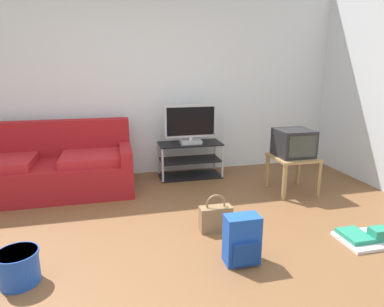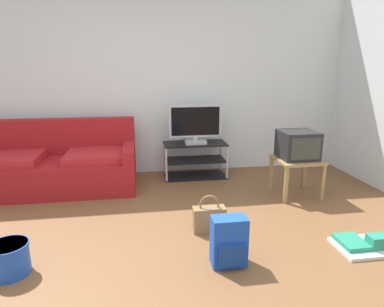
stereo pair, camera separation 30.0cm
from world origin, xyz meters
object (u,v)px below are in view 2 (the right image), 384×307
at_px(couch, 57,165).
at_px(side_table, 297,164).
at_px(floor_tray, 363,244).
at_px(tv_stand, 195,160).
at_px(backpack, 229,242).
at_px(crt_tv, 298,145).
at_px(cleaning_bucket, 9,258).
at_px(flat_tv, 195,125).
at_px(handbag, 209,218).

height_order(couch, side_table, couch).
bearing_deg(floor_tray, tv_stand, 117.76).
xyz_separation_m(side_table, floor_tray, (0.03, -1.28, -0.35)).
bearing_deg(tv_stand, side_table, -38.53).
bearing_deg(floor_tray, backpack, -177.91).
height_order(crt_tv, cleaning_bucket, crt_tv).
height_order(cleaning_bucket, floor_tray, cleaning_bucket).
height_order(flat_tv, backpack, flat_tv).
height_order(crt_tv, backpack, crt_tv).
relative_size(crt_tv, cleaning_bucket, 1.40).
xyz_separation_m(tv_stand, floor_tray, (1.14, -2.16, -0.21)).
relative_size(couch, cleaning_bucket, 6.59).
relative_size(tv_stand, cleaning_bucket, 2.91).
bearing_deg(couch, side_table, -13.25).
xyz_separation_m(flat_tv, backpack, (-0.09, -2.19, -0.56)).
xyz_separation_m(backpack, floor_tray, (1.23, 0.04, -0.16)).
xyz_separation_m(side_table, backpack, (-1.20, -1.33, -0.19)).
relative_size(couch, backpack, 4.91).
xyz_separation_m(handbag, cleaning_bucket, (-1.64, -0.45, 0.00)).
bearing_deg(backpack, handbag, 109.16).
distance_m(crt_tv, cleaning_bucket, 3.16).
relative_size(tv_stand, backpack, 2.17).
bearing_deg(couch, handbag, -40.28).
distance_m(flat_tv, crt_tv, 1.40).
distance_m(tv_stand, crt_tv, 1.46).
relative_size(backpack, floor_tray, 0.85).
height_order(tv_stand, cleaning_bucket, tv_stand).
bearing_deg(handbag, crt_tv, 31.88).
bearing_deg(tv_stand, flat_tv, -90.00).
height_order(side_table, handbag, side_table).
height_order(tv_stand, floor_tray, tv_stand).
relative_size(backpack, handbag, 1.10).
xyz_separation_m(cleaning_bucket, floor_tray, (2.91, -0.08, -0.10)).
height_order(tv_stand, side_table, tv_stand).
bearing_deg(crt_tv, backpack, -131.68).
xyz_separation_m(handbag, floor_tray, (1.27, -0.53, -0.09)).
height_order(side_table, backpack, side_table).
distance_m(couch, crt_tv, 3.04).
bearing_deg(crt_tv, side_table, -90.00).
bearing_deg(flat_tv, cleaning_bucket, -130.69).
relative_size(handbag, floor_tray, 0.77).
relative_size(crt_tv, floor_tray, 0.89).
xyz_separation_m(tv_stand, crt_tv, (1.11, -0.87, 0.38)).
relative_size(couch, flat_tv, 2.74).
bearing_deg(handbag, floor_tray, -22.65).
xyz_separation_m(couch, flat_tv, (1.83, 0.17, 0.45)).
bearing_deg(floor_tray, side_table, 91.39).
relative_size(couch, floor_tray, 4.17).
height_order(side_table, floor_tray, side_table).
bearing_deg(side_table, floor_tray, -88.61).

